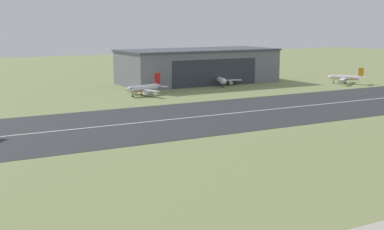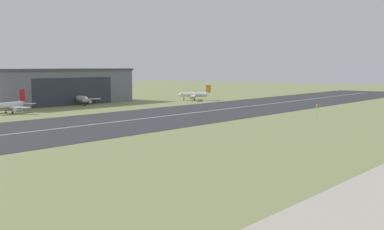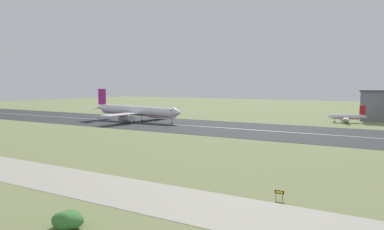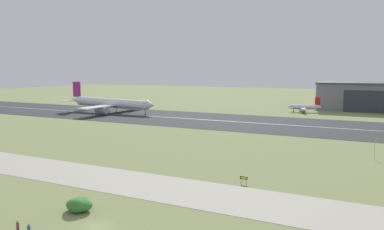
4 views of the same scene
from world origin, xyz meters
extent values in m
plane|color=#7A8451|center=(0.00, 59.10, 0.00)|extent=(750.96, 750.96, 0.00)
cube|color=#2B2D30|center=(0.00, 118.21, 0.03)|extent=(510.96, 53.41, 0.06)
cube|color=silver|center=(0.00, 118.21, 0.07)|extent=(459.86, 0.70, 0.01)
cube|color=slate|center=(43.41, 199.64, 7.69)|extent=(74.87, 31.29, 15.38)
cube|color=#424751|center=(43.41, 199.64, 15.83)|extent=(75.87, 32.29, 0.90)
cube|color=#2D333D|center=(43.41, 183.95, 6.15)|extent=(44.92, 0.12, 12.30)
cylinder|color=white|center=(46.12, 185.44, 2.94)|extent=(8.93, 19.86, 2.67)
cone|color=white|center=(42.53, 174.80, 2.94)|extent=(3.29, 3.13, 2.67)
cone|color=white|center=(49.83, 196.46, 3.42)|extent=(3.30, 3.80, 2.40)
cube|color=black|center=(42.95, 176.05, 3.47)|extent=(2.50, 1.77, 0.44)
cube|color=#991E7A|center=(46.12, 185.44, 2.21)|extent=(8.16, 17.92, 0.20)
cube|color=white|center=(40.19, 187.01, 2.47)|extent=(10.05, 5.97, 0.40)
cylinder|color=#A8A8B2|center=(40.72, 186.19, 1.40)|extent=(2.67, 3.81, 1.65)
cube|color=white|center=(51.79, 183.11, 2.47)|extent=(10.05, 5.97, 0.40)
cylinder|color=#A8A8B2|center=(50.86, 182.77, 1.40)|extent=(2.67, 3.81, 1.65)
cube|color=#991E7A|center=(49.68, 196.01, 6.54)|extent=(1.19, 2.84, 4.53)
cube|color=white|center=(46.61, 197.46, 3.34)|extent=(4.68, 3.71, 0.24)
cube|color=white|center=(53.00, 195.31, 3.34)|extent=(4.68, 3.71, 0.24)
cylinder|color=black|center=(43.30, 177.08, 0.80)|extent=(0.24, 0.24, 1.61)
cylinder|color=black|center=(43.30, 177.08, 0.22)|extent=(0.84, 0.84, 0.44)
cylinder|color=black|center=(44.63, 186.05, 0.80)|extent=(0.24, 0.24, 1.61)
cylinder|color=black|center=(44.63, 186.05, 0.22)|extent=(0.84, 0.84, 0.44)
cylinder|color=black|center=(47.67, 185.02, 0.80)|extent=(0.24, 0.24, 1.61)
cylinder|color=black|center=(47.67, 185.02, 0.22)|extent=(0.84, 0.84, 0.44)
cylinder|color=white|center=(102.40, 161.42, 2.93)|extent=(9.20, 11.66, 2.22)
cone|color=white|center=(98.13, 167.43, 2.93)|extent=(2.97, 2.92, 2.22)
cone|color=white|center=(106.87, 155.15, 3.33)|extent=(3.17, 3.33, 2.00)
cube|color=black|center=(98.77, 166.53, 3.38)|extent=(2.18, 1.99, 0.44)
cube|color=orange|center=(102.40, 161.42, 2.32)|extent=(8.37, 10.56, 0.20)
cube|color=white|center=(106.90, 164.94, 2.54)|extent=(8.69, 7.03, 0.40)
cylinder|color=#A8A8B2|center=(106.06, 164.86, 1.61)|extent=(2.80, 3.15, 1.38)
cube|color=white|center=(97.61, 158.32, 2.54)|extent=(8.69, 7.03, 0.40)
cylinder|color=#A8A8B2|center=(97.97, 159.09, 1.61)|extent=(2.80, 3.15, 1.38)
cube|color=orange|center=(106.64, 155.48, 5.93)|extent=(1.63, 2.13, 3.77)
cube|color=white|center=(109.16, 156.78, 3.27)|extent=(3.99, 3.69, 0.24)
cube|color=white|center=(104.58, 153.52, 3.27)|extent=(3.99, 3.69, 0.24)
cylinder|color=black|center=(99.40, 165.63, 0.91)|extent=(0.24, 0.24, 1.82)
cylinder|color=black|center=(99.40, 165.63, 0.22)|extent=(0.84, 0.84, 0.44)
cylinder|color=black|center=(103.63, 162.00, 0.91)|extent=(0.24, 0.24, 1.82)
cylinder|color=black|center=(103.63, 162.00, 0.22)|extent=(0.84, 0.84, 0.44)
cylinder|color=black|center=(101.46, 160.45, 0.91)|extent=(0.24, 0.24, 1.82)
cylinder|color=black|center=(101.46, 160.45, 0.22)|extent=(0.84, 0.84, 0.44)
cylinder|color=silver|center=(1.25, 171.29, 2.92)|extent=(13.11, 5.54, 2.58)
cone|color=silver|center=(-6.13, 169.50, 2.92)|extent=(2.87, 3.06, 2.58)
cone|color=silver|center=(9.00, 173.18, 3.39)|extent=(3.56, 2.99, 2.32)
cube|color=black|center=(-4.89, 169.80, 3.44)|extent=(1.59, 2.39, 0.44)
cube|color=red|center=(1.25, 171.29, 2.21)|extent=(11.83, 5.12, 0.20)
cube|color=silver|center=(-0.29, 176.54, 2.47)|extent=(4.10, 8.62, 0.40)
cylinder|color=#A8A8B2|center=(-0.56, 175.79, 1.42)|extent=(3.64, 2.35, 1.60)
cube|color=silver|center=(2.29, 165.93, 2.47)|extent=(4.10, 8.62, 0.40)
cylinder|color=#A8A8B2|center=(1.70, 166.47, 1.42)|extent=(3.64, 2.35, 1.60)
cube|color=red|center=(8.55, 173.07, 6.41)|extent=(2.80, 0.94, 4.39)
cube|color=silver|center=(8.17, 176.34, 3.31)|extent=(3.32, 4.42, 0.24)
cube|color=silver|center=(9.71, 169.99, 3.31)|extent=(3.32, 4.42, 0.24)
cylinder|color=black|center=(-3.84, 170.06, 0.82)|extent=(0.24, 0.24, 1.63)
cylinder|color=black|center=(-3.84, 170.06, 0.22)|extent=(0.84, 0.84, 0.44)
cylinder|color=black|center=(1.12, 172.86, 0.82)|extent=(0.24, 0.24, 1.63)
cylinder|color=black|center=(1.12, 172.86, 0.22)|extent=(0.84, 0.84, 0.44)
cylinder|color=black|center=(1.85, 169.85, 0.82)|extent=(0.24, 0.24, 1.63)
cylinder|color=black|center=(1.85, 169.85, 0.22)|extent=(0.84, 0.84, 0.44)
camera|label=1|loc=(-87.05, -23.34, 29.34)|focal=50.00mm
camera|label=2|loc=(-114.68, -1.15, 17.55)|focal=50.00mm
camera|label=3|loc=(32.41, -29.01, 19.09)|focal=35.00mm
camera|label=4|loc=(36.89, -42.37, 23.77)|focal=35.00mm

